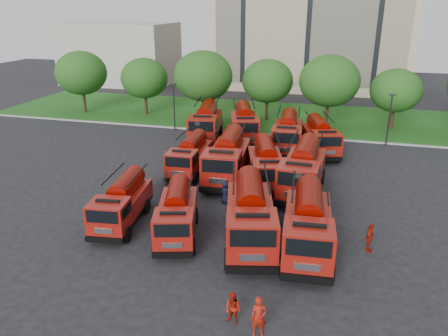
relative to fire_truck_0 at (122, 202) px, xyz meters
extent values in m
plane|color=black|center=(5.42, 3.95, -1.45)|extent=(140.00, 140.00, 0.00)
cube|color=#1D4813|center=(5.42, 29.95, -1.39)|extent=(70.00, 16.00, 0.12)
cube|color=gray|center=(5.42, 21.85, -1.38)|extent=(70.00, 0.30, 0.14)
cube|color=#C1B78F|center=(7.42, 51.95, 11.05)|extent=(30.00, 14.00, 25.00)
cube|color=black|center=(7.42, 44.85, 11.05)|extent=(28.00, 0.15, 22.00)
cube|color=#A8A195|center=(-24.58, 47.95, 3.55)|extent=(18.00, 12.00, 10.00)
cylinder|color=#382314|center=(-18.58, 25.95, -0.14)|extent=(0.36, 0.36, 2.62)
ellipsoid|color=#204814|center=(-18.58, 25.95, 3.57)|extent=(6.30, 6.30, 5.36)
cylinder|color=#382314|center=(-10.58, 26.95, -0.26)|extent=(0.36, 0.36, 2.38)
ellipsoid|color=#204814|center=(-10.58, 26.95, 3.10)|extent=(5.71, 5.71, 4.86)
cylinder|color=#382314|center=(-2.58, 25.45, -0.05)|extent=(0.36, 0.36, 2.80)
ellipsoid|color=#204814|center=(-2.58, 25.45, 3.91)|extent=(6.72, 6.72, 5.71)
cylinder|color=#382314|center=(4.42, 27.95, -0.23)|extent=(0.36, 0.36, 2.45)
ellipsoid|color=#204814|center=(4.42, 27.95, 3.24)|extent=(5.88, 5.88, 5.00)
cylinder|color=#382314|center=(11.42, 26.45, -0.09)|extent=(0.36, 0.36, 2.73)
ellipsoid|color=#204814|center=(11.42, 26.45, 3.77)|extent=(6.55, 6.55, 5.57)
cylinder|color=#382314|center=(18.42, 27.45, -0.32)|extent=(0.36, 0.36, 2.27)
ellipsoid|color=#204814|center=(18.42, 27.45, 2.90)|extent=(5.46, 5.46, 4.64)
cylinder|color=black|center=(-4.58, 21.15, 1.05)|extent=(0.14, 0.14, 5.00)
cube|color=black|center=(-4.58, 21.15, 3.60)|extent=(0.60, 0.25, 0.12)
cylinder|color=black|center=(17.42, 21.15, 1.05)|extent=(0.14, 0.14, 5.00)
cube|color=black|center=(17.42, 21.15, 3.60)|extent=(0.60, 0.25, 0.12)
cube|color=black|center=(0.00, 0.01, -0.88)|extent=(2.80, 6.41, 0.27)
cube|color=black|center=(0.39, -3.11, -0.92)|extent=(2.22, 0.50, 0.31)
cube|color=maroon|center=(0.27, -2.10, 0.12)|extent=(2.40, 2.21, 1.73)
cube|color=black|center=(0.39, -3.08, 0.52)|extent=(1.85, 0.28, 0.75)
cube|color=maroon|center=(-0.12, 0.98, -0.17)|extent=(2.67, 4.32, 1.15)
cylinder|color=#5D0400|center=(-0.12, 0.98, 0.77)|extent=(1.79, 3.86, 1.33)
cylinder|color=black|center=(-0.72, -2.40, -0.97)|extent=(0.43, 1.01, 0.97)
cylinder|color=black|center=(1.30, -2.15, -0.97)|extent=(0.43, 1.01, 0.97)
cylinder|color=black|center=(-1.21, 1.46, -0.97)|extent=(0.43, 1.01, 0.97)
cylinder|color=black|center=(0.81, 1.72, -0.97)|extent=(0.43, 1.01, 0.97)
cube|color=black|center=(3.86, -0.56, -0.88)|extent=(3.66, 6.51, 0.27)
cube|color=black|center=(4.73, -3.57, -0.92)|extent=(2.18, 0.82, 0.31)
cube|color=maroon|center=(4.45, -2.60, 0.11)|extent=(2.62, 2.47, 1.72)
cube|color=black|center=(4.72, -3.55, 0.51)|extent=(1.80, 0.56, 0.75)
cube|color=maroon|center=(3.59, 0.37, -0.17)|extent=(3.21, 4.51, 1.15)
cylinder|color=#5D0400|center=(3.59, 0.37, 0.77)|extent=(2.30, 3.93, 1.33)
cylinder|color=black|center=(3.52, -3.05, -0.97)|extent=(0.57, 1.02, 0.97)
cylinder|color=black|center=(5.47, -2.49, -0.97)|extent=(0.57, 1.02, 0.97)
cylinder|color=black|center=(2.45, 0.69, -0.97)|extent=(0.57, 1.02, 0.97)
cylinder|color=black|center=(4.40, 1.25, -0.97)|extent=(0.57, 1.02, 0.97)
cube|color=black|center=(8.26, -0.30, -0.75)|extent=(4.17, 7.92, 0.32)
cube|color=black|center=(9.15, -4.02, -0.81)|extent=(2.68, 0.89, 0.38)
cube|color=maroon|center=(8.86, -2.82, 0.46)|extent=(3.12, 2.92, 2.10)
cube|color=black|center=(9.14, -3.99, 0.94)|extent=(2.21, 0.58, 0.92)
cube|color=maroon|center=(7.98, 0.85, 0.11)|extent=(3.72, 5.44, 1.40)
cylinder|color=#5D0400|center=(7.98, 0.85, 1.25)|extent=(2.63, 4.78, 1.62)
cylinder|color=black|center=(7.70, -3.32, -0.86)|extent=(0.64, 1.24, 1.19)
cylinder|color=black|center=(10.12, -2.74, -0.86)|extent=(0.64, 1.24, 1.19)
cylinder|color=black|center=(6.60, 1.30, -0.86)|extent=(0.64, 1.24, 1.19)
cylinder|color=black|center=(9.01, 1.88, -0.86)|extent=(0.64, 1.24, 1.19)
cube|color=black|center=(11.54, -0.42, -0.78)|extent=(2.95, 7.40, 0.31)
cube|color=black|center=(11.83, -4.08, -0.83)|extent=(2.60, 0.47, 0.36)
cube|color=maroon|center=(11.74, -2.89, 0.38)|extent=(2.71, 2.47, 2.02)
cube|color=black|center=(11.83, -4.05, 0.85)|extent=(2.17, 0.23, 0.88)
cube|color=maroon|center=(11.44, 0.71, 0.04)|extent=(2.91, 4.94, 1.34)
cylinder|color=#5D0400|center=(11.44, 0.71, 1.14)|extent=(1.90, 4.45, 1.55)
cylinder|color=black|center=(10.57, -3.20, -0.89)|extent=(0.45, 1.16, 1.14)
cylinder|color=black|center=(12.94, -3.00, -0.89)|extent=(0.45, 1.16, 1.14)
cylinder|color=black|center=(10.20, 1.34, -0.89)|extent=(0.45, 1.16, 1.14)
cylinder|color=black|center=(12.57, 1.53, -0.89)|extent=(0.45, 1.16, 1.14)
cube|color=black|center=(1.23, 9.47, -0.86)|extent=(2.36, 6.45, 0.27)
cube|color=black|center=(1.37, 6.24, -0.91)|extent=(2.28, 0.32, 0.32)
cube|color=maroon|center=(1.33, 7.29, 0.16)|extent=(2.31, 2.09, 1.77)
cube|color=black|center=(1.37, 6.27, 0.57)|extent=(1.91, 0.13, 0.77)
cube|color=maroon|center=(1.19, 10.47, -0.14)|extent=(2.41, 4.27, 1.18)
cylinder|color=#5D0400|center=(1.19, 10.47, 0.83)|extent=(1.53, 3.87, 1.36)
cylinder|color=black|center=(0.29, 7.06, -0.95)|extent=(0.36, 1.01, 1.00)
cylinder|color=black|center=(2.38, 7.15, -0.95)|extent=(0.36, 1.01, 1.00)
cylinder|color=black|center=(0.12, 11.06, -0.95)|extent=(0.36, 1.01, 1.00)
cylinder|color=black|center=(2.21, 11.15, -0.95)|extent=(0.36, 1.01, 1.00)
cube|color=black|center=(4.53, 8.93, -0.73)|extent=(3.20, 7.95, 0.33)
cube|color=black|center=(4.86, 5.01, -0.79)|extent=(2.79, 0.51, 0.39)
cube|color=maroon|center=(4.75, 6.28, 0.51)|extent=(2.91, 2.66, 2.16)
cube|color=black|center=(4.86, 5.04, 1.01)|extent=(2.33, 0.25, 0.94)
cube|color=maroon|center=(4.42, 10.15, 0.15)|extent=(3.14, 5.31, 1.44)
cylinder|color=#5D0400|center=(4.42, 10.15, 1.33)|extent=(2.05, 4.78, 1.66)
cylinder|color=black|center=(3.50, 5.95, -0.84)|extent=(0.49, 1.25, 1.22)
cylinder|color=black|center=(6.04, 6.17, -0.84)|extent=(0.49, 1.25, 1.22)
cylinder|color=black|center=(3.09, 10.81, -0.84)|extent=(0.49, 1.25, 1.22)
cylinder|color=black|center=(5.63, 11.03, -0.84)|extent=(0.49, 1.25, 1.22)
cube|color=black|center=(7.76, 8.30, -0.80)|extent=(4.09, 7.40, 0.30)
cube|color=black|center=(8.70, 4.86, -0.85)|extent=(2.49, 0.91, 0.35)
cube|color=maroon|center=(8.40, 5.97, 0.33)|extent=(2.96, 2.79, 1.96)
cube|color=black|center=(8.70, 4.89, 0.78)|extent=(2.05, 0.61, 0.85)
cube|color=maroon|center=(7.47, 9.37, 0.00)|extent=(3.60, 5.11, 1.31)
cylinder|color=#5D0400|center=(7.47, 9.37, 1.07)|extent=(2.57, 4.47, 1.51)
cylinder|color=black|center=(7.34, 5.47, -0.90)|extent=(0.63, 1.16, 1.11)
cylinder|color=black|center=(9.57, 6.08, -0.90)|extent=(0.63, 1.16, 1.11)
cylinder|color=black|center=(6.17, 9.74, -0.90)|extent=(0.63, 1.16, 1.11)
cylinder|color=black|center=(8.40, 10.35, -0.90)|extent=(0.63, 1.16, 1.11)
cube|color=black|center=(10.49, 7.89, -0.74)|extent=(2.84, 7.78, 0.33)
cube|color=black|center=(10.33, 4.00, -0.80)|extent=(2.75, 0.39, 0.38)
cube|color=maroon|center=(10.38, 5.26, 0.49)|extent=(2.79, 2.52, 2.14)
cube|color=black|center=(10.33, 4.03, 0.99)|extent=(2.30, 0.15, 0.93)
cube|color=maroon|center=(10.54, 9.09, 0.14)|extent=(2.89, 5.15, 1.43)
cylinder|color=#5D0400|center=(10.54, 9.09, 1.30)|extent=(1.84, 4.67, 1.65)
cylinder|color=black|center=(9.11, 5.09, -0.85)|extent=(0.43, 1.22, 1.21)
cylinder|color=black|center=(11.63, 4.98, -0.85)|extent=(0.43, 1.22, 1.21)
cylinder|color=black|center=(9.31, 9.91, -0.85)|extent=(0.43, 1.22, 1.21)
cylinder|color=black|center=(11.83, 9.81, -0.85)|extent=(0.43, 1.22, 1.21)
cube|color=black|center=(-0.21, 18.66, -0.74)|extent=(3.83, 8.01, 0.33)
cube|color=black|center=(0.47, 14.82, -0.79)|extent=(2.75, 0.75, 0.38)
cube|color=maroon|center=(0.25, 16.07, 0.50)|extent=(3.07, 2.85, 2.14)
cube|color=black|center=(0.46, 14.85, 0.99)|extent=(2.28, 0.46, 0.93)
cube|color=maroon|center=(-0.42, 19.85, 0.14)|extent=(3.53, 5.45, 1.43)
cylinder|color=#5D0400|center=(-0.42, 19.85, 1.31)|extent=(2.43, 4.83, 1.65)
cylinder|color=black|center=(-0.96, 15.63, -0.85)|extent=(0.59, 1.26, 1.21)
cylinder|color=black|center=(1.53, 16.07, -0.85)|extent=(0.59, 1.26, 1.21)
cylinder|color=black|center=(-1.80, 20.39, -0.85)|extent=(0.59, 1.26, 1.21)
cylinder|color=black|center=(0.69, 20.83, -0.85)|extent=(0.59, 1.26, 1.21)
cube|color=black|center=(3.59, 19.30, -0.76)|extent=(4.31, 7.88, 0.32)
cube|color=black|center=(4.57, 15.62, -0.81)|extent=(2.66, 0.95, 0.38)
cube|color=maroon|center=(4.25, 16.81, 0.45)|extent=(3.14, 2.95, 2.09)
cube|color=black|center=(4.56, 15.65, 0.93)|extent=(2.19, 0.63, 0.91)
cube|color=maroon|center=(3.29, 20.44, 0.10)|extent=(3.80, 5.44, 1.39)
cylinder|color=#5D0400|center=(3.29, 20.44, 1.24)|extent=(2.71, 4.76, 1.61)
cylinder|color=black|center=(3.11, 16.29, -0.86)|extent=(0.67, 1.24, 1.18)
cylinder|color=black|center=(5.50, 16.92, -0.86)|extent=(0.67, 1.24, 1.18)
cylinder|color=black|center=(1.90, 20.85, -0.86)|extent=(0.67, 1.24, 1.18)
cylinder|color=black|center=(4.29, 21.48, -0.86)|extent=(0.67, 1.24, 1.18)
cube|color=black|center=(8.22, 17.15, -0.77)|extent=(2.98, 7.55, 0.32)
cube|color=black|center=(8.50, 13.42, -0.82)|extent=(2.65, 0.46, 0.37)
cube|color=maroon|center=(8.41, 14.63, 0.42)|extent=(2.75, 2.51, 2.06)
cube|color=black|center=(8.50, 13.45, 0.89)|extent=(2.21, 0.22, 0.90)
cube|color=maroon|center=(8.13, 18.31, 0.08)|extent=(2.94, 5.04, 1.37)
cylinder|color=#5D0400|center=(8.13, 18.31, 1.20)|extent=(1.91, 4.54, 1.58)
cylinder|color=black|center=(7.22, 14.32, -0.87)|extent=(0.46, 1.19, 1.16)
cylinder|color=black|center=(9.64, 14.51, -0.87)|extent=(0.46, 1.19, 1.16)
cylinder|color=black|center=(6.87, 18.96, -0.87)|extent=(0.46, 1.19, 1.16)
cylinder|color=black|center=(9.29, 19.14, -0.87)|extent=(0.46, 1.19, 1.16)
cube|color=black|center=(11.24, 17.33, -0.83)|extent=(3.98, 7.05, 0.29)
cube|color=black|center=(12.18, 14.06, -0.88)|extent=(2.37, 0.90, 0.34)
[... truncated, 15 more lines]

